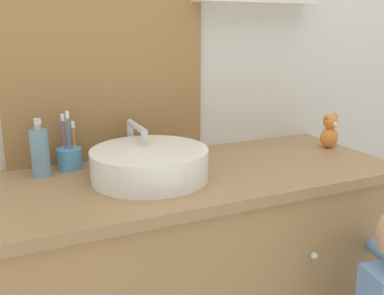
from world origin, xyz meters
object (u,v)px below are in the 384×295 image
object	(u,v)px
sink_basin	(150,163)
soap_dispenser	(40,152)
teddy_bear	(330,132)
toothbrush_holder	(70,156)

from	to	relation	value
sink_basin	soap_dispenser	bearing A→B (deg)	153.13
teddy_bear	sink_basin	bearing A→B (deg)	-176.35
sink_basin	soap_dispenser	distance (m)	0.35
teddy_bear	soap_dispenser	bearing A→B (deg)	174.22
sink_basin	teddy_bear	world-z (taller)	sink_basin
soap_dispenser	teddy_bear	world-z (taller)	soap_dispenser
sink_basin	toothbrush_holder	distance (m)	0.30
toothbrush_holder	soap_dispenser	bearing A→B (deg)	-156.44
toothbrush_holder	soap_dispenser	world-z (taller)	toothbrush_holder
toothbrush_holder	teddy_bear	bearing A→B (deg)	-8.71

